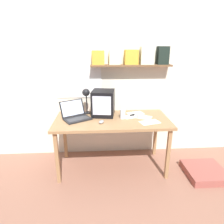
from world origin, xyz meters
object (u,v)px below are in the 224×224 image
at_px(juice_glass, 123,115).
at_px(open_notebook, 135,113).
at_px(corner_desk, 112,123).
at_px(floor_cushion, 205,172).
at_px(computer_mouse, 101,122).
at_px(loose_paper_near_monitor, 130,117).
at_px(crt_monitor, 103,103).
at_px(laptop, 75,114).
at_px(desk_lamp, 86,95).
at_px(printed_handout, 150,122).
at_px(loose_paper_near_laptop, 144,117).

xyz_separation_m(juice_glass, open_notebook, (0.21, 0.19, -0.05)).
height_order(corner_desk, open_notebook, open_notebook).
bearing_deg(corner_desk, floor_cushion, -12.76).
xyz_separation_m(computer_mouse, loose_paper_near_monitor, (0.41, 0.20, -0.01)).
relative_size(crt_monitor, computer_mouse, 3.08).
bearing_deg(floor_cushion, loose_paper_near_monitor, 160.44).
relative_size(computer_mouse, open_notebook, 0.44).
relative_size(laptop, loose_paper_near_monitor, 2.03).
bearing_deg(loose_paper_near_monitor, corner_desk, -165.10).
bearing_deg(desk_lamp, juice_glass, -22.59).
distance_m(desk_lamp, loose_paper_near_monitor, 0.69).
bearing_deg(laptop, corner_desk, -37.28).
height_order(crt_monitor, loose_paper_near_monitor, crt_monitor).
relative_size(crt_monitor, open_notebook, 1.35).
bearing_deg(laptop, desk_lamp, 14.87).
xyz_separation_m(computer_mouse, open_notebook, (0.50, 0.33, -0.01)).
distance_m(corner_desk, juice_glass, 0.19).
height_order(desk_lamp, loose_paper_near_monitor, desk_lamp).
relative_size(crt_monitor, printed_handout, 1.26).
bearing_deg(juice_glass, laptop, 175.65).
bearing_deg(laptop, open_notebook, -21.20).
relative_size(computer_mouse, loose_paper_near_monitor, 0.53).
distance_m(crt_monitor, computer_mouse, 0.34).
distance_m(laptop, juice_glass, 0.65).
bearing_deg(floor_cushion, juice_glass, 165.06).
distance_m(printed_handout, open_notebook, 0.38).
xyz_separation_m(corner_desk, loose_paper_near_laptop, (0.45, 0.03, 0.07)).
bearing_deg(printed_handout, loose_paper_near_laptop, 99.11).
height_order(crt_monitor, loose_paper_near_laptop, crt_monitor).
height_order(loose_paper_near_monitor, floor_cushion, loose_paper_near_monitor).
relative_size(desk_lamp, loose_paper_near_laptop, 1.56).
bearing_deg(computer_mouse, loose_paper_near_laptop, 15.49).
height_order(printed_handout, loose_paper_near_laptop, same).
relative_size(open_notebook, floor_cushion, 0.52).
height_order(desk_lamp, floor_cushion, desk_lamp).
height_order(printed_handout, loose_paper_near_monitor, same).
relative_size(desk_lamp, computer_mouse, 3.26).
height_order(loose_paper_near_laptop, open_notebook, same).
height_order(juice_glass, loose_paper_near_laptop, juice_glass).
bearing_deg(desk_lamp, computer_mouse, -60.11).
bearing_deg(corner_desk, loose_paper_near_monitor, 14.90).
bearing_deg(floor_cushion, corner_desk, 167.24).
height_order(corner_desk, loose_paper_near_laptop, loose_paper_near_laptop).
distance_m(corner_desk, floor_cushion, 1.45).
height_order(laptop, floor_cushion, laptop).
xyz_separation_m(crt_monitor, open_notebook, (0.47, 0.03, -0.18)).
bearing_deg(laptop, loose_paper_near_monitor, -29.66).
relative_size(juice_glass, loose_paper_near_laptop, 0.52).
xyz_separation_m(juice_glass, computer_mouse, (-0.29, -0.15, -0.04)).
relative_size(crt_monitor, loose_paper_near_laptop, 1.48).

